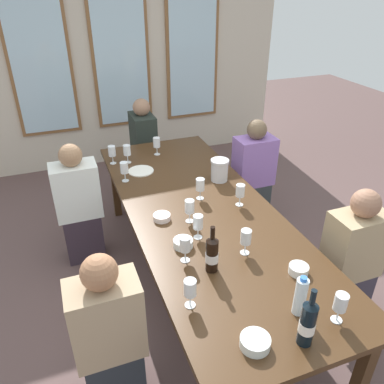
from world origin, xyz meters
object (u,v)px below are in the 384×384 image
Objects in this scene: white_plate_0 at (141,171)px; wine_bottle_1 at (308,323)px; dining_table at (201,217)px; water_bottle at (300,296)px; wine_glass_10 at (200,186)px; wine_glass_7 at (124,169)px; tasting_bowl_2 at (183,243)px; wine_glass_11 at (112,152)px; seated_person_2 at (79,207)px; wine_glass_5 at (190,207)px; wine_glass_2 at (198,222)px; seated_person_4 at (144,149)px; tasting_bowl_1 at (162,217)px; seated_person_1 at (350,263)px; tasting_bowl_0 at (299,269)px; wine_glass_8 at (190,288)px; wine_glass_6 at (341,304)px; seated_person_0 at (110,340)px; wine_glass_1 at (157,143)px; wine_glass_4 at (127,151)px; seated_person_3 at (253,176)px; wine_glass_0 at (246,237)px; wine_glass_3 at (185,245)px; tasting_bowl_3 at (255,342)px; metal_pitcher at (220,170)px; wine_glass_9 at (240,192)px; wine_bottle_0 at (212,254)px.

wine_bottle_1 is (0.29, -2.07, 0.13)m from white_plate_0.
dining_table is 1.12m from water_bottle.
wine_glass_7 is at bearing 134.34° from wine_glass_10.
tasting_bowl_2 is 1.43m from wine_glass_11.
wine_glass_5 is at bearing -49.79° from seated_person_2.
seated_person_4 is (0.15, 2.08, -0.34)m from wine_glass_2.
seated_person_1 is (1.16, -0.68, -0.23)m from tasting_bowl_1.
wine_glass_8 is at bearing -178.71° from tasting_bowl_0.
seated_person_0 reaches higher than wine_glass_6.
tasting_bowl_2 is 1.49m from wine_glass_1.
wine_glass_8 is 1.69m from seated_person_2.
water_bottle is 0.19m from wine_glass_6.
wine_glass_4 is 0.16× the size of seated_person_3.
seated_person_2 is (-0.85, 0.74, -0.16)m from dining_table.
wine_glass_3 is (-0.38, 0.06, 0.00)m from wine_glass_0.
wine_glass_10 is at bearing 58.17° from tasting_bowl_2.
wine_glass_5 is 0.16× the size of seated_person_1.
seated_person_1 is at bearing 26.09° from tasting_bowl_3.
seated_person_0 reaches higher than wine_glass_7.
wine_glass_10 is (-0.27, -0.23, 0.02)m from metal_pitcher.
tasting_bowl_2 is at bearing 163.62° from seated_person_1.
seated_person_2 is at bearing 90.00° from seated_person_0.
wine_glass_3 is 1.52m from wine_glass_4.
wine_glass_7 is at bearing -105.84° from wine_glass_4.
wine_bottle_1 is 2.19m from seated_person_3.
wine_glass_5 is at bearing 103.34° from water_bottle.
wine_bottle_1 is 0.30× the size of seated_person_2.
seated_person_3 reaches higher than wine_glass_9.
dining_table is 16.35× the size of wine_glass_3.
wine_bottle_0 is 1.78× the size of wine_glass_0.
wine_glass_7 is 0.39m from wine_glass_11.
wine_glass_6 is 0.16× the size of seated_person_1.
tasting_bowl_0 is at bearing -109.84° from seated_person_3.
wine_glass_11 is (-0.79, 0.65, 0.02)m from metal_pitcher.
wine_glass_10 is 0.16× the size of seated_person_4.
wine_glass_6 reaches higher than tasting_bowl_3.
seated_person_3 is (1.28, 0.06, -0.33)m from wine_glass_7.
wine_glass_5 is (0.18, 0.40, -0.00)m from wine_glass_3.
wine_glass_0 is 1.54m from seated_person_3.
tasting_bowl_3 is 2.06m from seated_person_2.
wine_glass_11 is 0.92m from seated_person_4.
tasting_bowl_3 is (0.06, -0.85, 0.00)m from tasting_bowl_2.
tasting_bowl_0 reaches higher than dining_table.
white_plate_0 is at bearing 37.45° from wine_glass_7.
seated_person_0 is at bearing -113.85° from wine_glass_1.
metal_pitcher is 1.29× the size of tasting_bowl_3.
wine_bottle_1 is 3.07m from seated_person_4.
wine_glass_9 is 0.99m from seated_person_3.
seated_person_1 is (1.16, -0.19, -0.34)m from wine_glass_3.
wine_bottle_0 is 0.78m from wine_glass_9.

